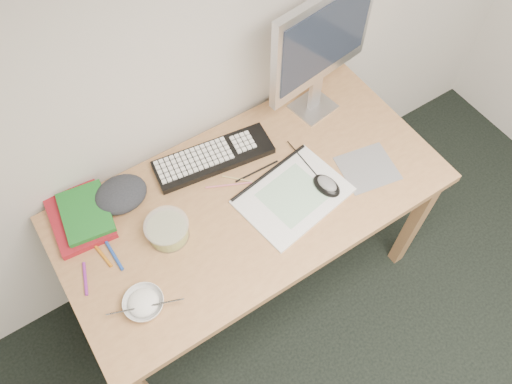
{
  "coord_description": "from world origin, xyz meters",
  "views": [
    {
      "loc": [
        -0.41,
        0.63,
        2.28
      ],
      "look_at": [
        0.08,
        1.39,
        0.83
      ],
      "focal_mm": 35.0,
      "sensor_mm": 36.0,
      "label": 1
    }
  ],
  "objects_px": {
    "sketchpad": "(293,196)",
    "monitor": "(322,42)",
    "keyboard": "(214,157)",
    "desk": "(252,208)",
    "rice_bowl": "(144,304)"
  },
  "relations": [
    {
      "from": "keyboard",
      "to": "rice_bowl",
      "type": "xyz_separation_m",
      "value": [
        -0.47,
        -0.37,
        0.01
      ]
    },
    {
      "from": "sketchpad",
      "to": "keyboard",
      "type": "distance_m",
      "value": 0.34
    },
    {
      "from": "desk",
      "to": "monitor",
      "type": "relative_size",
      "value": 2.6
    },
    {
      "from": "sketchpad",
      "to": "monitor",
      "type": "relative_size",
      "value": 0.7
    },
    {
      "from": "keyboard",
      "to": "monitor",
      "type": "height_order",
      "value": "monitor"
    },
    {
      "from": "sketchpad",
      "to": "keyboard",
      "type": "bearing_deg",
      "value": 108.46
    },
    {
      "from": "monitor",
      "to": "rice_bowl",
      "type": "relative_size",
      "value": 4.15
    },
    {
      "from": "keyboard",
      "to": "rice_bowl",
      "type": "relative_size",
      "value": 3.46
    },
    {
      "from": "desk",
      "to": "keyboard",
      "type": "distance_m",
      "value": 0.24
    },
    {
      "from": "keyboard",
      "to": "monitor",
      "type": "relative_size",
      "value": 0.84
    },
    {
      "from": "keyboard",
      "to": "rice_bowl",
      "type": "bearing_deg",
      "value": -133.57
    },
    {
      "from": "sketchpad",
      "to": "rice_bowl",
      "type": "relative_size",
      "value": 2.91
    },
    {
      "from": "desk",
      "to": "keyboard",
      "type": "height_order",
      "value": "keyboard"
    },
    {
      "from": "sketchpad",
      "to": "keyboard",
      "type": "relative_size",
      "value": 0.84
    },
    {
      "from": "desk",
      "to": "keyboard",
      "type": "relative_size",
      "value": 3.12
    }
  ]
}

